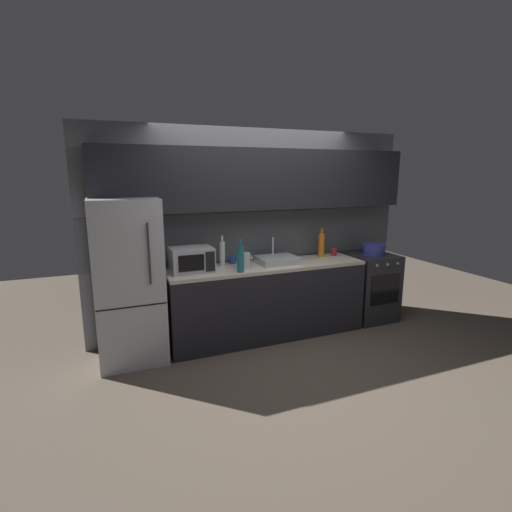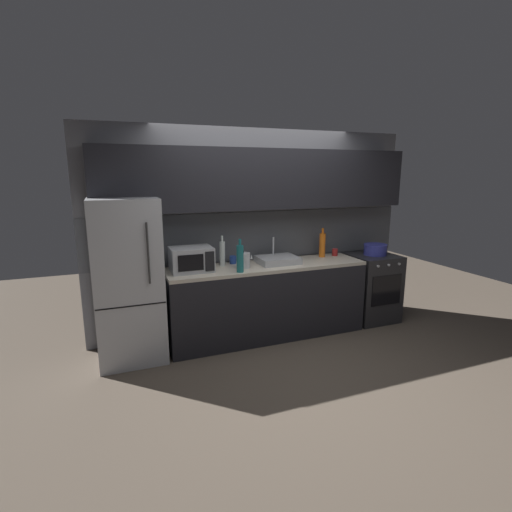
{
  "view_description": "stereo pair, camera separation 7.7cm",
  "coord_description": "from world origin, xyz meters",
  "views": [
    {
      "loc": [
        -1.82,
        -3.19,
        1.97
      ],
      "look_at": [
        -0.14,
        0.9,
        1.02
      ],
      "focal_mm": 27.03,
      "sensor_mm": 36.0,
      "label": 1
    },
    {
      "loc": [
        -1.75,
        -3.22,
        1.97
      ],
      "look_at": [
        -0.14,
        0.9,
        1.02
      ],
      "focal_mm": 27.03,
      "sensor_mm": 36.0,
      "label": 2
    }
  ],
  "objects": [
    {
      "name": "mug_blue",
      "position": [
        -0.36,
        1.1,
        0.95
      ],
      "size": [
        0.08,
        0.08,
        0.09
      ],
      "primitive_type": "cylinder",
      "color": "#234299",
      "rests_on": "counter_run"
    },
    {
      "name": "sink_basin",
      "position": [
        0.15,
        0.93,
        0.94
      ],
      "size": [
        0.48,
        0.38,
        0.3
      ],
      "color": "#ADAFB5",
      "rests_on": "counter_run"
    },
    {
      "name": "kettle",
      "position": [
        -0.32,
        0.85,
        0.99
      ],
      "size": [
        0.19,
        0.16,
        0.2
      ],
      "color": "#B7BABF",
      "rests_on": "counter_run"
    },
    {
      "name": "wine_bottle_orange",
      "position": [
        0.84,
        1.04,
        1.06
      ],
      "size": [
        0.08,
        0.08,
        0.38
      ],
      "color": "orange",
      "rests_on": "counter_run"
    },
    {
      "name": "ground_plane",
      "position": [
        0.0,
        0.0,
        0.0
      ],
      "size": [
        10.0,
        10.0,
        0.0
      ],
      "primitive_type": "plane",
      "color": "#4C4238"
    },
    {
      "name": "oven_range",
      "position": [
        1.54,
        0.9,
        0.45
      ],
      "size": [
        0.6,
        0.62,
        0.9
      ],
      "color": "#232326",
      "rests_on": "ground"
    },
    {
      "name": "cooking_pot",
      "position": [
        1.57,
        0.9,
        0.97
      ],
      "size": [
        0.3,
        0.3,
        0.14
      ],
      "color": "#333899",
      "rests_on": "oven_range"
    },
    {
      "name": "microwave",
      "position": [
        -0.9,
        0.92,
        1.04
      ],
      "size": [
        0.46,
        0.35,
        0.27
      ],
      "color": "#A8AAAF",
      "rests_on": "counter_run"
    },
    {
      "name": "back_wall",
      "position": [
        0.0,
        1.2,
        1.55
      ],
      "size": [
        4.15,
        0.44,
        2.5
      ],
      "color": "slate",
      "rests_on": "ground"
    },
    {
      "name": "refrigerator",
      "position": [
        -1.58,
        0.9,
        0.86
      ],
      "size": [
        0.68,
        0.69,
        1.73
      ],
      "color": "#B7BABF",
      "rests_on": "ground"
    },
    {
      "name": "wine_bottle_clear",
      "position": [
        -0.51,
        1.03,
        1.05
      ],
      "size": [
        0.07,
        0.07,
        0.36
      ],
      "color": "silver",
      "rests_on": "counter_run"
    },
    {
      "name": "counter_run",
      "position": [
        0.0,
        0.9,
        0.45
      ],
      "size": [
        2.41,
        0.6,
        0.9
      ],
      "color": "black",
      "rests_on": "ground"
    },
    {
      "name": "wine_bottle_teal",
      "position": [
        -0.42,
        0.68,
        1.06
      ],
      "size": [
        0.08,
        0.08,
        0.37
      ],
      "color": "#19666B",
      "rests_on": "counter_run"
    },
    {
      "name": "mug_red",
      "position": [
        1.03,
        1.04,
        0.95
      ],
      "size": [
        0.07,
        0.07,
        0.09
      ],
      "primitive_type": "cylinder",
      "color": "#A82323",
      "rests_on": "counter_run"
    }
  ]
}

